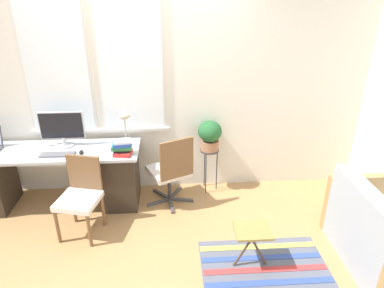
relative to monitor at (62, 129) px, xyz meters
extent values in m
plane|color=tan|center=(0.90, -0.42, -0.94)|extent=(14.00, 14.00, 0.00)
cube|color=white|center=(0.90, 0.26, 0.41)|extent=(9.00, 0.06, 2.70)
cube|color=silver|center=(-0.02, 0.22, 0.65)|extent=(0.77, 0.02, 1.54)
cube|color=white|center=(-0.02, 0.21, 0.65)|extent=(0.70, 0.01, 1.47)
cube|color=silver|center=(0.81, 0.22, 0.65)|extent=(0.77, 0.02, 1.54)
cube|color=white|center=(0.81, 0.21, 0.65)|extent=(0.70, 0.01, 1.47)
cube|color=silver|center=(0.39, 0.22, -0.11)|extent=(1.66, 0.11, 0.04)
cube|color=#B2B7BC|center=(-0.12, -0.12, -0.23)|extent=(1.98, 0.60, 0.03)
cube|color=#33281E|center=(0.63, -0.12, -0.59)|extent=(0.40, 0.52, 0.69)
cylinder|color=silver|center=(0.00, 0.00, -0.21)|extent=(0.21, 0.21, 0.02)
cylinder|color=silver|center=(0.00, 0.00, -0.16)|extent=(0.05, 0.05, 0.09)
cube|color=silver|center=(0.00, 0.00, 0.04)|extent=(0.50, 0.02, 0.33)
cube|color=black|center=(0.00, -0.01, 0.04)|extent=(0.48, 0.01, 0.30)
cube|color=slate|center=(-0.01, -0.25, -0.21)|extent=(0.37, 0.12, 0.02)
ellipsoid|color=black|center=(0.24, -0.23, -0.20)|extent=(0.04, 0.07, 0.04)
cylinder|color=#BCB299|center=(0.72, -0.04, -0.21)|extent=(0.12, 0.12, 0.01)
cylinder|color=#BCB299|center=(0.72, -0.04, -0.04)|extent=(0.02, 0.02, 0.33)
ellipsoid|color=#BCB299|center=(0.72, -0.04, 0.15)|extent=(0.13, 0.13, 0.08)
cube|color=red|center=(0.71, -0.28, -0.20)|extent=(0.21, 0.19, 0.04)
cube|color=black|center=(0.69, -0.27, -0.16)|extent=(0.17, 0.14, 0.03)
cube|color=green|center=(0.70, -0.28, -0.13)|extent=(0.22, 0.11, 0.04)
cube|color=#2851B2|center=(0.70, -0.28, -0.09)|extent=(0.21, 0.16, 0.04)
cube|color=white|center=(0.71, -0.28, -0.05)|extent=(0.19, 0.15, 0.03)
cylinder|color=brown|center=(0.06, -0.83, -0.73)|extent=(0.04, 0.04, 0.41)
cylinder|color=brown|center=(0.40, -0.91, -0.73)|extent=(0.04, 0.04, 0.41)
cylinder|color=brown|center=(0.14, -0.49, -0.73)|extent=(0.04, 0.04, 0.41)
cylinder|color=brown|center=(0.48, -0.57, -0.73)|extent=(0.04, 0.04, 0.41)
cube|color=silver|center=(0.27, -0.70, -0.53)|extent=(0.48, 0.47, 0.06)
cube|color=brown|center=(0.32, -0.50, -0.30)|extent=(0.36, 0.12, 0.39)
cube|color=#47474C|center=(1.07, -0.19, -0.92)|extent=(0.28, 0.16, 0.03)
cube|color=#47474C|center=(1.22, -0.28, -0.92)|extent=(0.07, 0.30, 0.03)
cube|color=#47474C|center=(1.35, -0.16, -0.92)|extent=(0.30, 0.09, 0.03)
cube|color=#47474C|center=(1.28, 0.00, -0.92)|extent=(0.18, 0.28, 0.03)
cube|color=#47474C|center=(1.10, -0.02, -0.92)|extent=(0.23, 0.24, 0.03)
cylinder|color=#333338|center=(1.20, -0.13, -0.73)|extent=(0.04, 0.04, 0.35)
cube|color=silver|center=(1.20, -0.13, -0.52)|extent=(0.57, 0.56, 0.06)
cube|color=brown|center=(1.30, -0.33, -0.26)|extent=(0.38, 0.20, 0.46)
cube|color=#9EA8B2|center=(3.22, -1.31, -0.72)|extent=(0.71, 0.97, 0.44)
cube|color=#9EA8B2|center=(2.94, -1.31, -0.31)|extent=(0.16, 0.97, 0.38)
cube|color=#A87F4C|center=(3.22, -0.78, -0.62)|extent=(0.71, 0.09, 0.65)
cylinder|color=#333338|center=(1.71, 0.09, -0.37)|extent=(0.23, 0.23, 0.02)
cylinder|color=#333338|center=(1.81, 0.09, -0.66)|extent=(0.01, 0.01, 0.56)
cylinder|color=#333338|center=(1.66, 0.18, -0.66)|extent=(0.01, 0.01, 0.56)
cylinder|color=#333338|center=(1.66, 0.01, -0.66)|extent=(0.01, 0.01, 0.56)
cylinder|color=#9E6B4C|center=(1.71, 0.09, -0.30)|extent=(0.22, 0.22, 0.12)
ellipsoid|color=#235B2D|center=(1.71, 0.09, -0.12)|extent=(0.29, 0.29, 0.26)
cube|color=#565B6B|center=(2.09, -1.35, -0.94)|extent=(1.20, 0.86, 0.01)
cube|color=#334C99|center=(2.09, -1.50, -0.93)|extent=(1.17, 0.07, 0.00)
cube|color=#C63838|center=(2.09, -1.35, -0.93)|extent=(1.17, 0.07, 0.00)
cube|color=#334C99|center=(2.09, -1.19, -0.93)|extent=(1.17, 0.07, 0.00)
cube|color=#DBCC4C|center=(2.09, -1.04, -0.93)|extent=(1.17, 0.07, 0.00)
cube|color=olive|center=(1.96, -1.27, -0.53)|extent=(0.33, 0.28, 0.02)
cylinder|color=#4C3D2D|center=(1.90, -1.27, -0.74)|extent=(0.21, 0.02, 0.41)
cylinder|color=#4C3D2D|center=(2.02, -1.27, -0.74)|extent=(0.21, 0.02, 0.41)
camera|label=1|loc=(1.25, -3.71, 1.49)|focal=32.00mm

